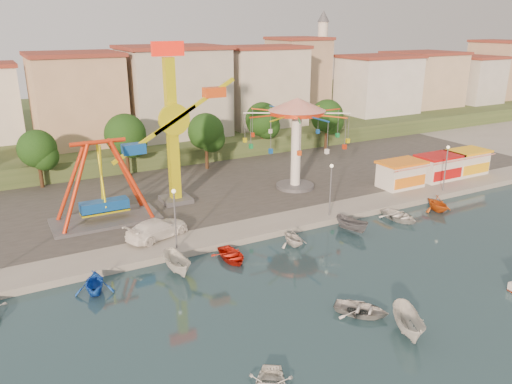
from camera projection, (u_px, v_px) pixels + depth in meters
ground at (347, 301)px, 35.42m from camera, size 200.00×200.00×0.00m
quay_deck at (123, 135)px, 86.88m from camera, size 200.00×100.00×0.60m
asphalt_pad at (191, 182)px, 60.17m from camera, size 90.00×28.00×0.01m
hill_terrace at (116, 123)px, 90.65m from camera, size 200.00×60.00×3.00m
pirate_ship_ride at (102, 184)px, 46.98m from camera, size 10.00×5.00×8.00m
kamikaze_tower at (177, 130)px, 50.94m from camera, size 8.88×3.10×16.50m
wave_swinger at (297, 123)px, 55.60m from camera, size 11.60×11.60×10.40m
booth_left at (401, 174)px, 57.85m from camera, size 5.40×3.78×3.08m
booth_mid at (438, 167)px, 60.63m from camera, size 5.40×3.78×3.08m
booth_right at (467, 162)px, 62.91m from camera, size 5.40×3.78×3.08m
lamp_post_1 at (175, 221)px, 41.61m from camera, size 0.14×0.14×5.00m
lamp_post_2 at (330, 191)px, 48.86m from camera, size 0.14×0.14×5.00m
lamp_post_3 at (445, 170)px, 56.12m from camera, size 0.14×0.14×5.00m
tree_1 at (37, 149)px, 56.63m from camera, size 4.35×4.35×6.80m
tree_2 at (125, 134)px, 60.58m from camera, size 5.02×5.02×7.85m
tree_3 at (206, 131)px, 64.03m from camera, size 4.68×4.68×7.32m
tree_4 at (262, 119)px, 70.99m from camera, size 4.86×4.86×7.60m
tree_5 at (327, 116)px, 74.02m from camera, size 4.83×4.83×7.54m
building_2 at (80, 97)px, 72.15m from camera, size 11.95×9.28×11.23m
building_3 at (178, 100)px, 76.11m from camera, size 12.59×10.50×9.20m
building_4 at (246, 92)px, 85.04m from camera, size 10.75×9.23×9.24m
building_5 at (316, 83)px, 89.20m from camera, size 12.77×10.96×11.21m
building_6 at (373, 77)px, 93.06m from camera, size 8.23×8.98×12.36m
building_7 at (401, 81)px, 103.12m from camera, size 11.59×10.93×8.76m
building_8 at (474, 71)px, 103.40m from camera, size 12.84×9.28×12.58m
building_9 at (503, 75)px, 112.37m from camera, size 12.95×9.17×9.21m
minaret at (322, 58)px, 92.63m from camera, size 2.80×2.80×18.00m
rowboat_a at (361, 310)px, 33.68m from camera, size 4.35×4.49×0.76m
skiff at (409, 323)px, 31.43m from camera, size 3.31×4.33×1.58m
van at (157, 228)px, 44.25m from camera, size 6.38×4.28×1.72m
moored_boat_1 at (94, 282)px, 36.27m from camera, size 3.52×3.84×1.70m
moored_boat_2 at (177, 264)px, 39.18m from camera, size 1.61×4.09×1.57m
moored_boat_3 at (232, 256)px, 41.46m from camera, size 2.69×3.76×0.77m
moored_boat_4 at (293, 238)px, 44.10m from camera, size 2.51×2.89×1.49m
moored_boat_5 at (352, 225)px, 47.10m from camera, size 2.13×3.82×1.39m
moored_boat_6 at (399, 216)px, 49.92m from camera, size 3.29×4.34×0.85m
moored_boat_7 at (438, 203)px, 52.20m from camera, size 3.35×3.71×1.72m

